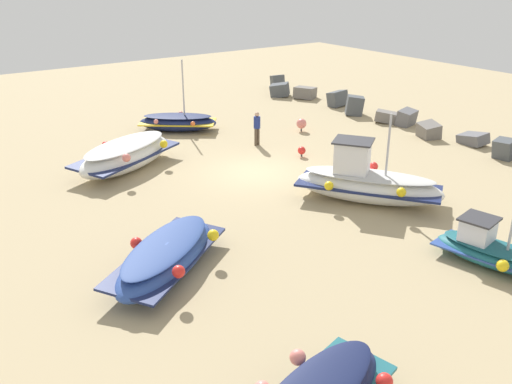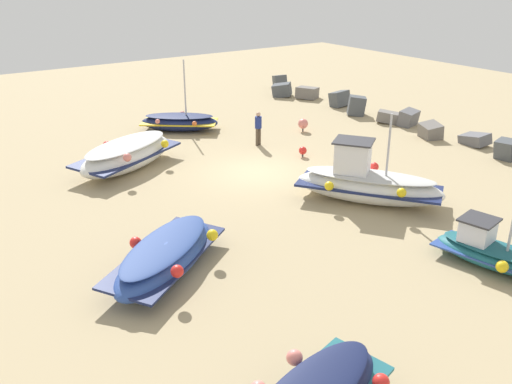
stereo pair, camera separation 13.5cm
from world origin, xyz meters
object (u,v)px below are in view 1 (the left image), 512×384
(person_walking, at_px, (257,126))
(fishing_boat_1, at_px, (367,183))
(fishing_boat_4, at_px, (126,155))
(mooring_buoy_0, at_px, (301,124))
(fishing_boat_2, at_px, (178,122))
(mooring_buoy_1, at_px, (302,151))
(fishing_boat_3, at_px, (490,250))
(fishing_boat_0, at_px, (167,256))

(person_walking, bearing_deg, fishing_boat_1, -14.51)
(fishing_boat_4, bearing_deg, mooring_buoy_0, 154.09)
(fishing_boat_4, bearing_deg, fishing_boat_2, -165.69)
(fishing_boat_1, relative_size, mooring_buoy_0, 8.10)
(fishing_boat_4, height_order, mooring_buoy_1, fishing_boat_4)
(fishing_boat_1, xyz_separation_m, mooring_buoy_1, (-5.31, 1.33, -0.43))
(fishing_boat_3, relative_size, person_walking, 2.18)
(fishing_boat_1, height_order, fishing_boat_4, fishing_boat_1)
(fishing_boat_2, relative_size, fishing_boat_4, 0.76)
(fishing_boat_0, distance_m, fishing_boat_3, 9.39)
(fishing_boat_4, relative_size, mooring_buoy_0, 8.21)
(fishing_boat_0, relative_size, mooring_buoy_1, 10.21)
(fishing_boat_0, bearing_deg, fishing_boat_3, 112.76)
(fishing_boat_1, bearing_deg, fishing_boat_2, -29.48)
(fishing_boat_2, xyz_separation_m, fishing_boat_3, (17.74, 0.80, -0.04))
(fishing_boat_0, xyz_separation_m, fishing_boat_4, (-8.73, 2.54, 0.14))
(fishing_boat_2, distance_m, person_walking, 4.88)
(fishing_boat_2, distance_m, fishing_boat_4, 6.08)
(mooring_buoy_1, bearing_deg, person_walking, -165.69)
(fishing_boat_3, xyz_separation_m, fishing_boat_4, (-13.75, -5.39, 0.22))
(fishing_boat_2, relative_size, fishing_boat_3, 1.18)
(fishing_boat_3, xyz_separation_m, mooring_buoy_1, (-10.70, 1.74, -0.13))
(fishing_boat_3, bearing_deg, mooring_buoy_0, -28.77)
(fishing_boat_0, height_order, mooring_buoy_1, fishing_boat_0)
(fishing_boat_2, relative_size, mooring_buoy_1, 8.85)
(fishing_boat_2, bearing_deg, fishing_boat_3, 130.55)
(fishing_boat_2, bearing_deg, fishing_boat_1, 133.59)
(fishing_boat_2, height_order, person_walking, fishing_boat_2)
(fishing_boat_3, bearing_deg, fishing_boat_1, -15.69)
(fishing_boat_0, xyz_separation_m, person_walking, (-8.25, 9.02, 0.44))
(fishing_boat_4, xyz_separation_m, person_walking, (0.48, 6.48, 0.30))
(fishing_boat_4, height_order, person_walking, person_walking)
(fishing_boat_1, distance_m, mooring_buoy_0, 9.38)
(fishing_boat_3, height_order, mooring_buoy_0, fishing_boat_3)
(fishing_boat_4, bearing_deg, person_walking, 149.06)
(fishing_boat_3, bearing_deg, person_walking, -15.99)
(fishing_boat_0, xyz_separation_m, mooring_buoy_0, (-8.87, 12.30, -0.09))
(person_walking, xyz_separation_m, mooring_buoy_0, (-0.62, 3.28, -0.53))
(fishing_boat_2, height_order, mooring_buoy_1, fishing_boat_2)
(mooring_buoy_0, xyz_separation_m, mooring_buoy_1, (3.19, -2.63, -0.12))
(fishing_boat_0, bearing_deg, fishing_boat_4, -141.14)
(fishing_boat_0, relative_size, mooring_buoy_0, 7.19)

